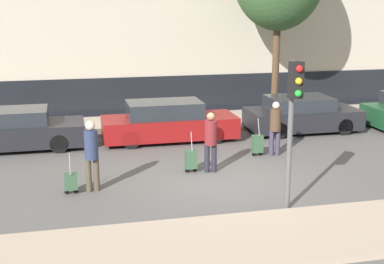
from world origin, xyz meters
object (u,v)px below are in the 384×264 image
at_px(parked_car_0, 15,130).
at_px(parked_car_2, 302,115).
at_px(parked_car_1, 168,122).
at_px(pedestrian_center, 211,139).
at_px(traffic_light, 293,106).
at_px(pedestrian_left, 91,151).
at_px(trolley_center, 191,159).
at_px(trolley_left, 71,182).
at_px(pedestrian_right, 275,125).
at_px(parked_bicycle, 179,111).
at_px(trolley_right, 257,144).

relative_size(parked_car_0, parked_car_2, 1.07).
bearing_deg(parked_car_1, pedestrian_center, -82.11).
bearing_deg(traffic_light, pedestrian_left, 151.42).
xyz_separation_m(parked_car_0, trolley_center, (5.04, -3.68, -0.25)).
xyz_separation_m(parked_car_0, trolley_left, (1.72, -4.69, -0.30)).
distance_m(parked_car_1, pedestrian_right, 3.87).
bearing_deg(parked_car_1, parked_bicycle, 69.99).
bearing_deg(trolley_center, pedestrian_center, -9.83).
distance_m(parked_car_2, pedestrian_left, 9.19).
distance_m(parked_car_0, parked_bicycle, 6.47).
bearing_deg(parked_bicycle, pedestrian_right, -68.55).
relative_size(pedestrian_center, parked_bicycle, 0.97).
height_order(parked_car_2, pedestrian_center, pedestrian_center).
distance_m(parked_car_1, trolley_left, 5.72).
bearing_deg(traffic_light, parked_car_0, 133.43).
relative_size(pedestrian_left, trolley_right, 1.52).
height_order(trolley_left, trolley_right, trolley_right).
xyz_separation_m(pedestrian_left, traffic_light, (4.34, -2.36, 1.42)).
relative_size(pedestrian_left, trolley_left, 1.71).
bearing_deg(pedestrian_left, parked_car_0, 107.35).
bearing_deg(parked_car_1, parked_car_2, 2.43).
bearing_deg(parked_car_2, traffic_light, -116.31).
height_order(trolley_center, trolley_right, trolley_right).
bearing_deg(parked_car_1, trolley_center, -90.44).
relative_size(parked_car_1, pedestrian_right, 2.69).
relative_size(parked_car_1, parked_car_2, 1.12).
height_order(trolley_left, parked_bicycle, parked_bicycle).
bearing_deg(parked_bicycle, parked_car_0, -157.73).
bearing_deg(trolley_center, parked_car_2, 37.03).
relative_size(trolley_right, parked_bicycle, 0.68).
bearing_deg(pedestrian_center, trolley_left, -156.81).
xyz_separation_m(pedestrian_left, trolley_right, (5.16, 2.06, -0.66)).
distance_m(trolley_left, pedestrian_center, 4.02).
distance_m(parked_car_0, pedestrian_right, 8.39).
height_order(pedestrian_left, pedestrian_right, pedestrian_left).
bearing_deg(traffic_light, parked_bicycle, 93.73).
distance_m(pedestrian_center, trolley_center, 0.81).
distance_m(pedestrian_center, parked_bicycle, 6.26).
xyz_separation_m(parked_car_1, trolley_right, (2.36, -2.48, -0.26)).
distance_m(parked_car_1, trolley_center, 3.63).
xyz_separation_m(parked_car_2, trolley_right, (-2.69, -2.70, -0.23)).
bearing_deg(trolley_left, pedestrian_center, 13.31).
distance_m(pedestrian_right, trolley_right, 0.80).
distance_m(parked_car_2, pedestrian_center, 6.01).
bearing_deg(parked_car_0, pedestrian_right, -18.11).
relative_size(pedestrian_left, traffic_light, 0.53).
bearing_deg(trolley_right, pedestrian_left, -158.27).
relative_size(pedestrian_left, parked_bicycle, 1.04).
xyz_separation_m(trolley_left, trolley_center, (3.32, 1.01, 0.05)).
bearing_deg(parked_car_0, parked_car_2, 0.83).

